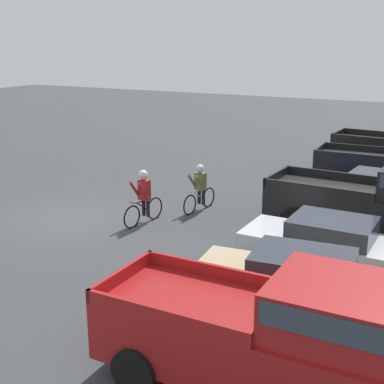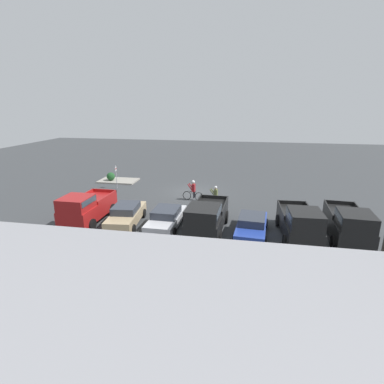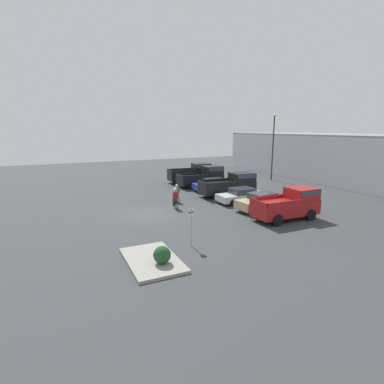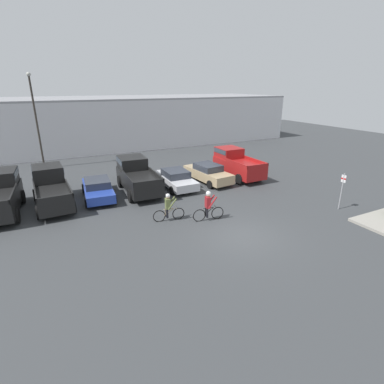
{
  "view_description": "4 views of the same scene",
  "coord_description": "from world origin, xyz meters",
  "px_view_note": "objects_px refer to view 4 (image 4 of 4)",
  "views": [
    {
      "loc": [
        13.01,
        11.41,
        5.68
      ],
      "look_at": [
        -0.81,
        4.07,
        1.2
      ],
      "focal_mm": 50.0,
      "sensor_mm": 36.0,
      "label": 1
    },
    {
      "loc": [
        -4.95,
        26.63,
        8.0
      ],
      "look_at": [
        -0.81,
        4.07,
        1.2
      ],
      "focal_mm": 28.0,
      "sensor_mm": 36.0,
      "label": 2
    },
    {
      "loc": [
        21.86,
        -6.56,
        6.52
      ],
      "look_at": [
        -0.81,
        4.07,
        1.2
      ],
      "focal_mm": 28.0,
      "sensor_mm": 36.0,
      "label": 3
    },
    {
      "loc": [
        -8.4,
        -10.97,
        7.26
      ],
      "look_at": [
        -0.81,
        4.07,
        1.2
      ],
      "focal_mm": 28.0,
      "sensor_mm": 36.0,
      "label": 4
    }
  ],
  "objects_px": {
    "pickup_truck_0": "(0,193)",
    "sedan_2": "(208,173)",
    "pickup_truck_2": "(136,175)",
    "cyclist_1": "(168,207)",
    "fire_lane_sign": "(342,188)",
    "lamppost": "(36,115)",
    "pickup_truck_3": "(236,163)",
    "sedan_0": "(98,188)",
    "sedan_1": "(176,179)",
    "pickup_truck_1": "(51,187)",
    "cyclist_0": "(208,205)"
  },
  "relations": [
    {
      "from": "pickup_truck_3",
      "to": "cyclist_0",
      "type": "distance_m",
      "value": 9.05
    },
    {
      "from": "pickup_truck_0",
      "to": "fire_lane_sign",
      "type": "bearing_deg",
      "value": -25.5
    },
    {
      "from": "pickup_truck_1",
      "to": "pickup_truck_2",
      "type": "xyz_separation_m",
      "value": [
        5.64,
        0.08,
        0.0
      ]
    },
    {
      "from": "pickup_truck_1",
      "to": "cyclist_1",
      "type": "height_order",
      "value": "pickup_truck_1"
    },
    {
      "from": "sedan_2",
      "to": "fire_lane_sign",
      "type": "relative_size",
      "value": 2.07
    },
    {
      "from": "sedan_2",
      "to": "lamppost",
      "type": "bearing_deg",
      "value": 137.69
    },
    {
      "from": "sedan_0",
      "to": "pickup_truck_0",
      "type": "bearing_deg",
      "value": 179.04
    },
    {
      "from": "cyclist_1",
      "to": "cyclist_0",
      "type": "bearing_deg",
      "value": -25.62
    },
    {
      "from": "sedan_0",
      "to": "pickup_truck_3",
      "type": "relative_size",
      "value": 0.94
    },
    {
      "from": "sedan_2",
      "to": "lamppost",
      "type": "relative_size",
      "value": 0.57
    },
    {
      "from": "sedan_0",
      "to": "sedan_1",
      "type": "relative_size",
      "value": 1.01
    },
    {
      "from": "pickup_truck_0",
      "to": "fire_lane_sign",
      "type": "xyz_separation_m",
      "value": [
        18.44,
        -8.8,
        0.19
      ]
    },
    {
      "from": "sedan_1",
      "to": "cyclist_1",
      "type": "relative_size",
      "value": 2.51
    },
    {
      "from": "cyclist_1",
      "to": "sedan_1",
      "type": "bearing_deg",
      "value": 62.16
    },
    {
      "from": "cyclist_0",
      "to": "fire_lane_sign",
      "type": "bearing_deg",
      "value": -15.81
    },
    {
      "from": "pickup_truck_1",
      "to": "pickup_truck_0",
      "type": "bearing_deg",
      "value": -176.4
    },
    {
      "from": "sedan_0",
      "to": "cyclist_0",
      "type": "relative_size",
      "value": 2.51
    },
    {
      "from": "cyclist_0",
      "to": "cyclist_1",
      "type": "distance_m",
      "value": 2.24
    },
    {
      "from": "pickup_truck_0",
      "to": "cyclist_1",
      "type": "height_order",
      "value": "pickup_truck_0"
    },
    {
      "from": "pickup_truck_0",
      "to": "pickup_truck_3",
      "type": "xyz_separation_m",
      "value": [
        16.77,
        -0.06,
        -0.04
      ]
    },
    {
      "from": "sedan_0",
      "to": "pickup_truck_2",
      "type": "relative_size",
      "value": 0.83
    },
    {
      "from": "pickup_truck_0",
      "to": "pickup_truck_3",
      "type": "bearing_deg",
      "value": -0.21
    },
    {
      "from": "sedan_2",
      "to": "lamppost",
      "type": "xyz_separation_m",
      "value": [
        -11.42,
        10.4,
        4.01
      ]
    },
    {
      "from": "sedan_1",
      "to": "lamppost",
      "type": "distance_m",
      "value": 14.15
    },
    {
      "from": "cyclist_0",
      "to": "sedan_1",
      "type": "bearing_deg",
      "value": 83.34
    },
    {
      "from": "pickup_truck_3",
      "to": "pickup_truck_2",
      "type": "bearing_deg",
      "value": 177.88
    },
    {
      "from": "pickup_truck_0",
      "to": "sedan_2",
      "type": "distance_m",
      "value": 13.98
    },
    {
      "from": "pickup_truck_3",
      "to": "fire_lane_sign",
      "type": "xyz_separation_m",
      "value": [
        1.67,
        -8.74,
        0.23
      ]
    },
    {
      "from": "pickup_truck_2",
      "to": "lamppost",
      "type": "xyz_separation_m",
      "value": [
        -5.84,
        9.82,
        3.58
      ]
    },
    {
      "from": "cyclist_1",
      "to": "lamppost",
      "type": "xyz_separation_m",
      "value": [
        -5.89,
        15.64,
        3.92
      ]
    },
    {
      "from": "sedan_1",
      "to": "pickup_truck_3",
      "type": "height_order",
      "value": "pickup_truck_3"
    },
    {
      "from": "pickup_truck_1",
      "to": "cyclist_1",
      "type": "bearing_deg",
      "value": -45.28
    },
    {
      "from": "pickup_truck_1",
      "to": "sedan_1",
      "type": "height_order",
      "value": "pickup_truck_1"
    },
    {
      "from": "pickup_truck_2",
      "to": "cyclist_1",
      "type": "distance_m",
      "value": 5.83
    },
    {
      "from": "sedan_2",
      "to": "pickup_truck_0",
      "type": "bearing_deg",
      "value": 178.68
    },
    {
      "from": "sedan_0",
      "to": "pickup_truck_3",
      "type": "xyz_separation_m",
      "value": [
        11.2,
        0.03,
        0.48
      ]
    },
    {
      "from": "pickup_truck_1",
      "to": "sedan_0",
      "type": "xyz_separation_m",
      "value": [
        2.82,
        -0.27,
        -0.49
      ]
    },
    {
      "from": "pickup_truck_2",
      "to": "cyclist_1",
      "type": "bearing_deg",
      "value": -89.55
    },
    {
      "from": "pickup_truck_0",
      "to": "sedan_0",
      "type": "bearing_deg",
      "value": -0.96
    },
    {
      "from": "sedan_1",
      "to": "lamppost",
      "type": "height_order",
      "value": "lamppost"
    },
    {
      "from": "cyclist_1",
      "to": "sedan_0",
      "type": "bearing_deg",
      "value": 117.63
    },
    {
      "from": "cyclist_1",
      "to": "fire_lane_sign",
      "type": "distance_m",
      "value": 10.53
    },
    {
      "from": "cyclist_1",
      "to": "fire_lane_sign",
      "type": "bearing_deg",
      "value": -17.88
    },
    {
      "from": "sedan_2",
      "to": "cyclist_0",
      "type": "height_order",
      "value": "cyclist_0"
    },
    {
      "from": "sedan_0",
      "to": "lamppost",
      "type": "xyz_separation_m",
      "value": [
        -3.02,
        10.17,
        4.06
      ]
    },
    {
      "from": "sedan_0",
      "to": "sedan_2",
      "type": "distance_m",
      "value": 8.4
    },
    {
      "from": "cyclist_1",
      "to": "lamppost",
      "type": "relative_size",
      "value": 0.22
    },
    {
      "from": "sedan_2",
      "to": "pickup_truck_3",
      "type": "xyz_separation_m",
      "value": [
        2.8,
        0.26,
        0.43
      ]
    },
    {
      "from": "sedan_0",
      "to": "cyclist_1",
      "type": "xyz_separation_m",
      "value": [
        2.87,
        -5.47,
        0.14
      ]
    },
    {
      "from": "sedan_2",
      "to": "pickup_truck_3",
      "type": "height_order",
      "value": "pickup_truck_3"
    }
  ]
}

